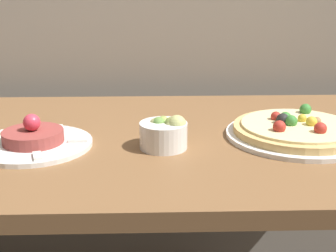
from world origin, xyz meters
The scene contains 4 objects.
dining_table centered at (0.00, 0.37, 0.65)m, with size 1.45×0.73×0.74m.
pizza_plate centered at (0.30, 0.34, 0.76)m, with size 0.32×0.32×0.05m.
tartare_plate centered at (-0.27, 0.30, 0.76)m, with size 0.25×0.25×0.07m.
small_bowl centered at (0.01, 0.28, 0.78)m, with size 0.10×0.10×0.07m.
Camera 1 is at (-0.02, -0.64, 1.08)m, focal length 50.00 mm.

